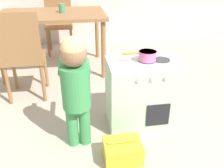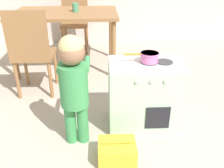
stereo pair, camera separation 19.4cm
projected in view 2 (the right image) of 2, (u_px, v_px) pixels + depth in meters
The scene contains 8 objects.
play_kitchen at pixel (145, 95), 2.08m from camera, with size 0.60×0.38×0.58m.
toy_pot at pixel (149, 57), 1.93m from camera, with size 0.27×0.14×0.07m.
child_figure at pixel (73, 79), 1.76m from camera, with size 0.23×0.35×0.86m.
toy_basket at pixel (117, 151), 1.78m from camera, with size 0.27×0.21×0.16m.
dining_table at pixel (66, 19), 3.08m from camera, with size 1.27×0.83×0.72m.
dining_chair_near at pixel (32, 52), 2.48m from camera, with size 0.39×0.39×0.90m.
dining_chair_far at pixel (75, 20), 3.79m from camera, with size 0.39×0.39×0.90m.
cup_on_table at pixel (75, 7), 3.02m from camera, with size 0.08×0.08×0.10m.
Camera 2 is at (-0.17, -1.06, 1.30)m, focal length 40.00 mm.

